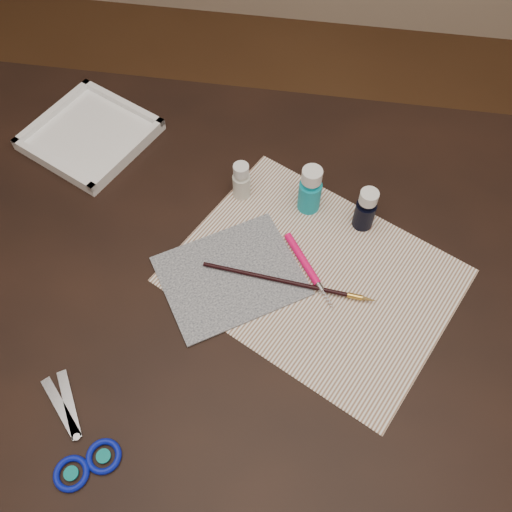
# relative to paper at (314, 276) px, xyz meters

# --- Properties ---
(ground) EXTENTS (3.50, 3.50, 0.02)m
(ground) POSITION_rel_paper_xyz_m (-0.10, -0.01, -0.76)
(ground) COLOR #422614
(ground) RESTS_ON ground
(table) EXTENTS (1.30, 0.90, 0.75)m
(table) POSITION_rel_paper_xyz_m (-0.10, -0.01, -0.38)
(table) COLOR black
(table) RESTS_ON ground
(paper) EXTENTS (0.56, 0.51, 0.00)m
(paper) POSITION_rel_paper_xyz_m (0.00, 0.00, 0.00)
(paper) COLOR white
(paper) RESTS_ON table
(canvas) EXTENTS (0.29, 0.28, 0.00)m
(canvas) POSITION_rel_paper_xyz_m (-0.14, -0.02, 0.00)
(canvas) COLOR black
(canvas) RESTS_ON paper
(paint_bottle_white) EXTENTS (0.04, 0.04, 0.08)m
(paint_bottle_white) POSITION_rel_paper_xyz_m (-0.15, 0.16, 0.04)
(paint_bottle_white) COLOR silver
(paint_bottle_white) RESTS_ON table
(paint_bottle_cyan) EXTENTS (0.05, 0.05, 0.10)m
(paint_bottle_cyan) POSITION_rel_paper_xyz_m (-0.03, 0.15, 0.05)
(paint_bottle_cyan) COLOR #0F9BAF
(paint_bottle_cyan) RESTS_ON table
(paint_bottle_navy) EXTENTS (0.04, 0.04, 0.09)m
(paint_bottle_navy) POSITION_rel_paper_xyz_m (0.07, 0.12, 0.04)
(paint_bottle_navy) COLOR black
(paint_bottle_navy) RESTS_ON table
(paintbrush) EXTENTS (0.30, 0.04, 0.01)m
(paintbrush) POSITION_rel_paper_xyz_m (-0.04, -0.02, 0.01)
(paintbrush) COLOR black
(paintbrush) RESTS_ON canvas
(craft_knife) EXTENTS (0.10, 0.14, 0.01)m
(craft_knife) POSITION_rel_paper_xyz_m (-0.01, 0.00, 0.01)
(craft_knife) COLOR #F9095E
(craft_knife) RESTS_ON paper
(scissors) EXTENTS (0.21, 0.21, 0.01)m
(scissors) POSITION_rel_paper_xyz_m (-0.33, -0.31, 0.00)
(scissors) COLOR silver
(scissors) RESTS_ON table
(palette_tray) EXTENTS (0.28, 0.28, 0.03)m
(palette_tray) POSITION_rel_paper_xyz_m (-0.47, 0.25, 0.01)
(palette_tray) COLOR white
(palette_tray) RESTS_ON table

